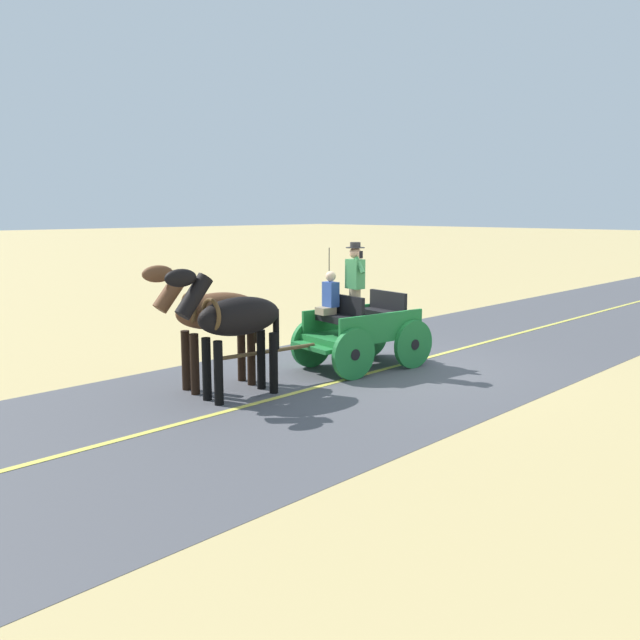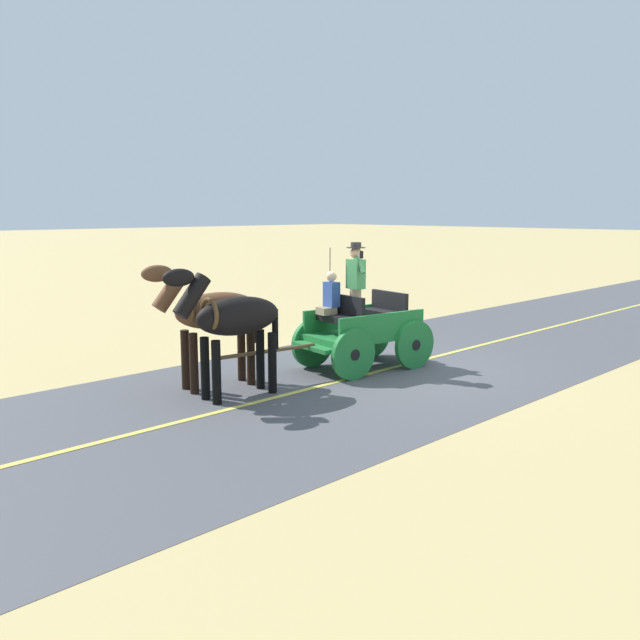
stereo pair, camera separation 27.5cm
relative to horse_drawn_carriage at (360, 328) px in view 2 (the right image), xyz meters
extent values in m
plane|color=tan|center=(-0.44, -0.55, -0.82)|extent=(200.00, 200.00, 0.00)
cube|color=#4C4C51|center=(-0.44, -0.55, -0.81)|extent=(6.26, 160.00, 0.01)
cube|color=#DBCC4C|center=(-0.44, -0.55, -0.81)|extent=(0.12, 160.00, 0.00)
cube|color=#1E7233|center=(-0.01, -0.08, -0.16)|extent=(1.51, 2.35, 0.12)
cube|color=#1E7233|center=(-0.57, 0.00, 0.12)|extent=(0.37, 2.08, 0.44)
cube|color=#1E7233|center=(0.55, -0.17, 0.12)|extent=(0.37, 2.08, 0.44)
cube|color=#1E7233|center=(0.17, 1.12, -0.26)|extent=(1.10, 0.40, 0.08)
cube|color=#1E7233|center=(-0.19, -1.27, -0.34)|extent=(0.74, 0.30, 0.06)
cube|color=black|center=(0.08, 0.52, 0.22)|extent=(1.06, 0.51, 0.14)
cube|color=black|center=(0.05, 0.34, 0.44)|extent=(1.02, 0.23, 0.44)
cube|color=black|center=(-0.08, -0.57, 0.22)|extent=(1.06, 0.51, 0.14)
cube|color=black|center=(-0.11, -0.75, 0.44)|extent=(1.02, 0.23, 0.44)
cylinder|color=#1E7233|center=(-0.54, 0.77, -0.34)|extent=(0.24, 0.96, 0.96)
cylinder|color=black|center=(-0.54, 0.77, -0.34)|extent=(0.15, 0.23, 0.21)
cylinder|color=#1E7233|center=(0.75, 0.58, -0.34)|extent=(0.24, 0.96, 0.96)
cylinder|color=black|center=(0.75, 0.58, -0.34)|extent=(0.15, 0.23, 0.21)
cylinder|color=#1E7233|center=(-0.77, -0.75, -0.34)|extent=(0.24, 0.96, 0.96)
cylinder|color=black|center=(-0.77, -0.75, -0.34)|extent=(0.15, 0.23, 0.21)
cylinder|color=#1E7233|center=(0.52, -0.94, -0.34)|extent=(0.24, 0.96, 0.96)
cylinder|color=black|center=(0.52, -0.94, -0.34)|extent=(0.15, 0.23, 0.21)
cylinder|color=brown|center=(0.31, 2.09, -0.21)|extent=(0.36, 1.99, 0.07)
cylinder|color=black|center=(0.38, 0.47, 0.92)|extent=(0.02, 0.02, 1.30)
cylinder|color=#998466|center=(-0.11, 0.27, 0.35)|extent=(0.22, 0.22, 0.90)
cube|color=#387F47|center=(-0.11, 0.27, 1.08)|extent=(0.37, 0.27, 0.56)
sphere|color=tan|center=(-0.11, 0.27, 1.48)|extent=(0.22, 0.22, 0.22)
cylinder|color=black|center=(-0.11, 0.27, 1.58)|extent=(0.36, 0.36, 0.01)
cylinder|color=black|center=(-0.11, 0.27, 1.63)|extent=(0.20, 0.20, 0.10)
cylinder|color=#387F47|center=(-0.28, 0.33, 1.26)|extent=(0.27, 0.12, 0.32)
cube|color=black|center=(-0.34, 0.36, 1.46)|extent=(0.03, 0.07, 0.14)
cube|color=#998466|center=(0.34, 0.60, 0.36)|extent=(0.32, 0.36, 0.14)
cube|color=#2D4C99|center=(0.33, 0.48, 0.67)|extent=(0.33, 0.24, 0.48)
sphere|color=beige|center=(0.33, 0.48, 1.02)|extent=(0.20, 0.20, 0.20)
ellipsoid|color=black|center=(0.06, 2.94, 0.55)|extent=(0.70, 1.60, 0.64)
cylinder|color=black|center=(-0.07, 3.50, -0.29)|extent=(0.15, 0.15, 1.05)
cylinder|color=black|center=(0.29, 3.47, -0.29)|extent=(0.15, 0.15, 1.05)
cylinder|color=black|center=(-0.17, 2.41, -0.29)|extent=(0.15, 0.15, 1.05)
cylinder|color=black|center=(0.19, 2.38, -0.29)|extent=(0.15, 0.15, 1.05)
cylinder|color=black|center=(0.14, 3.78, 0.95)|extent=(0.32, 0.67, 0.73)
ellipsoid|color=black|center=(0.16, 4.00, 1.26)|extent=(0.27, 0.56, 0.28)
cube|color=black|center=(0.14, 3.76, 0.99)|extent=(0.11, 0.51, 0.56)
cylinder|color=black|center=(-0.01, 2.20, 0.25)|extent=(0.11, 0.11, 0.70)
torus|color=brown|center=(0.11, 3.48, 0.63)|extent=(0.55, 0.12, 0.55)
ellipsoid|color=brown|center=(0.80, 2.83, 0.55)|extent=(0.83, 1.64, 0.64)
cylinder|color=black|center=(0.72, 3.40, -0.29)|extent=(0.15, 0.15, 1.05)
cylinder|color=black|center=(1.08, 3.33, -0.29)|extent=(0.15, 0.15, 1.05)
cylinder|color=black|center=(0.52, 2.33, -0.29)|extent=(0.15, 0.15, 1.05)
cylinder|color=black|center=(0.88, 2.26, -0.29)|extent=(0.15, 0.15, 1.05)
cylinder|color=brown|center=(0.95, 3.66, 0.95)|extent=(0.37, 0.68, 0.73)
ellipsoid|color=brown|center=(0.99, 3.87, 1.26)|extent=(0.31, 0.57, 0.28)
cube|color=black|center=(0.95, 3.64, 0.99)|extent=(0.15, 0.50, 0.56)
cylinder|color=black|center=(0.67, 2.10, 0.25)|extent=(0.11, 0.11, 0.70)
torus|color=brown|center=(0.90, 3.37, 0.63)|extent=(0.55, 0.17, 0.55)
camera|label=1|loc=(-8.49, 9.78, 2.28)|focal=37.48mm
camera|label=2|loc=(-8.68, 9.58, 2.28)|focal=37.48mm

